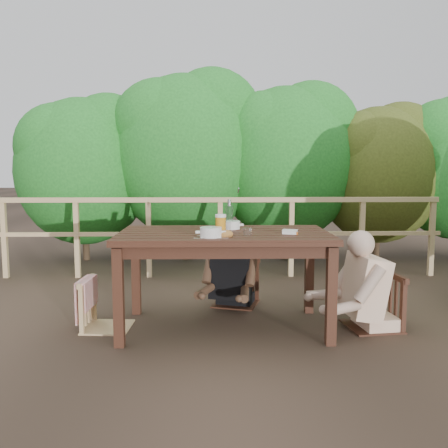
{
  "coord_description": "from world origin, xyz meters",
  "views": [
    {
      "loc": [
        -0.1,
        -4.1,
        1.38
      ],
      "look_at": [
        0.0,
        0.05,
        0.9
      ],
      "focal_mm": 39.2,
      "sensor_mm": 36.0,
      "label": 1
    }
  ],
  "objects_px": {
    "chair_right": "(373,277)",
    "beer_glass": "(221,225)",
    "chair_left": "(107,282)",
    "diner_right": "(378,248)",
    "table": "(224,281)",
    "soup_far": "(231,226)",
    "bottle": "(229,216)",
    "butter_tub": "(290,233)",
    "chair_far": "(236,263)",
    "woman": "(236,243)",
    "tumbler": "(247,233)",
    "bread_roll": "(225,234)",
    "soup_near": "(211,233)"
  },
  "relations": [
    {
      "from": "soup_near",
      "to": "tumbler",
      "type": "bearing_deg",
      "value": 15.0
    },
    {
      "from": "table",
      "to": "beer_glass",
      "type": "height_order",
      "value": "beer_glass"
    },
    {
      "from": "soup_near",
      "to": "bottle",
      "type": "height_order",
      "value": "bottle"
    },
    {
      "from": "bread_roll",
      "to": "beer_glass",
      "type": "relative_size",
      "value": 0.7
    },
    {
      "from": "chair_far",
      "to": "chair_right",
      "type": "height_order",
      "value": "chair_right"
    },
    {
      "from": "chair_far",
      "to": "woman",
      "type": "height_order",
      "value": "woman"
    },
    {
      "from": "bottle",
      "to": "table",
      "type": "bearing_deg",
      "value": -106.87
    },
    {
      "from": "woman",
      "to": "bottle",
      "type": "relative_size",
      "value": 4.45
    },
    {
      "from": "table",
      "to": "soup_far",
      "type": "distance_m",
      "value": 0.5
    },
    {
      "from": "chair_left",
      "to": "butter_tub",
      "type": "xyz_separation_m",
      "value": [
        1.55,
        -0.15,
        0.44
      ]
    },
    {
      "from": "beer_glass",
      "to": "bottle",
      "type": "xyz_separation_m",
      "value": [
        0.08,
        0.24,
        0.05
      ]
    },
    {
      "from": "chair_far",
      "to": "beer_glass",
      "type": "distance_m",
      "value": 0.95
    },
    {
      "from": "chair_right",
      "to": "bread_roll",
      "type": "distance_m",
      "value": 1.37
    },
    {
      "from": "chair_left",
      "to": "woman",
      "type": "bearing_deg",
      "value": -54.37
    },
    {
      "from": "chair_right",
      "to": "diner_right",
      "type": "bearing_deg",
      "value": 82.71
    },
    {
      "from": "table",
      "to": "soup_far",
      "type": "bearing_deg",
      "value": 72.24
    },
    {
      "from": "chair_right",
      "to": "soup_far",
      "type": "relative_size",
      "value": 3.36
    },
    {
      "from": "woman",
      "to": "soup_far",
      "type": "xyz_separation_m",
      "value": [
        -0.07,
        -0.54,
        0.24
      ]
    },
    {
      "from": "chair_right",
      "to": "tumbler",
      "type": "distance_m",
      "value": 1.19
    },
    {
      "from": "bottle",
      "to": "beer_glass",
      "type": "bearing_deg",
      "value": -108.33
    },
    {
      "from": "bread_roll",
      "to": "chair_right",
      "type": "bearing_deg",
      "value": 11.91
    },
    {
      "from": "bottle",
      "to": "soup_far",
      "type": "bearing_deg",
      "value": 69.27
    },
    {
      "from": "woman",
      "to": "chair_far",
      "type": "bearing_deg",
      "value": 106.94
    },
    {
      "from": "chair_left",
      "to": "bottle",
      "type": "distance_m",
      "value": 1.2
    },
    {
      "from": "beer_glass",
      "to": "butter_tub",
      "type": "bearing_deg",
      "value": -5.57
    },
    {
      "from": "chair_far",
      "to": "bottle",
      "type": "relative_size",
      "value": 3.01
    },
    {
      "from": "butter_tub",
      "to": "diner_right",
      "type": "bearing_deg",
      "value": 26.12
    },
    {
      "from": "beer_glass",
      "to": "tumbler",
      "type": "relative_size",
      "value": 2.15
    },
    {
      "from": "woman",
      "to": "diner_right",
      "type": "distance_m",
      "value": 1.41
    },
    {
      "from": "bottle",
      "to": "tumbler",
      "type": "distance_m",
      "value": 0.43
    },
    {
      "from": "soup_near",
      "to": "soup_far",
      "type": "xyz_separation_m",
      "value": [
        0.18,
        0.52,
        -0.0
      ]
    },
    {
      "from": "chair_right",
      "to": "beer_glass",
      "type": "relative_size",
      "value": 5.1
    },
    {
      "from": "table",
      "to": "butter_tub",
      "type": "distance_m",
      "value": 0.71
    },
    {
      "from": "table",
      "to": "chair_right",
      "type": "height_order",
      "value": "chair_right"
    },
    {
      "from": "beer_glass",
      "to": "chair_left",
      "type": "bearing_deg",
      "value": 174.34
    },
    {
      "from": "table",
      "to": "butter_tub",
      "type": "height_order",
      "value": "butter_tub"
    },
    {
      "from": "woman",
      "to": "table",
      "type": "bearing_deg",
      "value": 96.74
    },
    {
      "from": "bread_roll",
      "to": "beer_glass",
      "type": "distance_m",
      "value": 0.22
    },
    {
      "from": "table",
      "to": "bread_roll",
      "type": "height_order",
      "value": "bread_roll"
    },
    {
      "from": "diner_right",
      "to": "butter_tub",
      "type": "height_order",
      "value": "diner_right"
    },
    {
      "from": "tumbler",
      "to": "bottle",
      "type": "bearing_deg",
      "value": 108.67
    },
    {
      "from": "chair_left",
      "to": "diner_right",
      "type": "bearing_deg",
      "value": -87.82
    },
    {
      "from": "diner_right",
      "to": "beer_glass",
      "type": "bearing_deg",
      "value": 85.26
    },
    {
      "from": "diner_right",
      "to": "bread_roll",
      "type": "height_order",
      "value": "diner_right"
    },
    {
      "from": "tumbler",
      "to": "chair_left",
      "type": "bearing_deg",
      "value": 168.23
    },
    {
      "from": "beer_glass",
      "to": "bottle",
      "type": "distance_m",
      "value": 0.26
    },
    {
      "from": "soup_far",
      "to": "butter_tub",
      "type": "bearing_deg",
      "value": -36.1
    },
    {
      "from": "chair_left",
      "to": "chair_right",
      "type": "height_order",
      "value": "chair_right"
    },
    {
      "from": "diner_right",
      "to": "bread_roll",
      "type": "relative_size",
      "value": 11.41
    },
    {
      "from": "chair_left",
      "to": "chair_far",
      "type": "xyz_separation_m",
      "value": [
        1.14,
        0.71,
        0.01
      ]
    }
  ]
}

